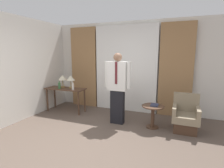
{
  "coord_description": "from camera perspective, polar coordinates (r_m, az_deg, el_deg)",
  "views": [
    {
      "loc": [
        1.54,
        -2.48,
        1.76
      ],
      "look_at": [
        0.04,
        1.38,
        1.03
      ],
      "focal_mm": 28.0,
      "sensor_mm": 36.0,
      "label": 1
    }
  ],
  "objects": [
    {
      "name": "desk",
      "position": [
        5.48,
        -14.95,
        -2.52
      ],
      "size": [
        1.23,
        0.47,
        0.72
      ],
      "color": "#4C3323",
      "rests_on": "ground_plane"
    },
    {
      "name": "curtain_drape_left",
      "position": [
        5.9,
        -9.19,
        5.3
      ],
      "size": [
        0.9,
        0.06,
        2.58
      ],
      "color": "#997047",
      "rests_on": "ground_plane"
    },
    {
      "name": "armchair",
      "position": [
        4.4,
        22.83,
        -10.02
      ],
      "size": [
        0.57,
        0.6,
        0.84
      ],
      "color": "#4C3323",
      "rests_on": "ground_plane"
    },
    {
      "name": "person",
      "position": [
        4.32,
        1.83,
        -0.65
      ],
      "size": [
        0.66,
        0.22,
        1.77
      ],
      "color": "black",
      "rests_on": "ground_plane"
    },
    {
      "name": "curtain_drape_right",
      "position": [
        5.09,
        20.11,
        4.1
      ],
      "size": [
        0.9,
        0.06,
        2.58
      ],
      "color": "#997047",
      "rests_on": "ground_plane"
    },
    {
      "name": "ground_plane",
      "position": [
        3.41,
        -9.7,
        -21.27
      ],
      "size": [
        16.0,
        16.0,
        0.0
      ],
      "primitive_type": "plane",
      "color": "brown"
    },
    {
      "name": "bottle_by_lamp",
      "position": [
        5.41,
        -16.81,
        -0.46
      ],
      "size": [
        0.07,
        0.07,
        0.23
      ],
      "color": "#336638",
      "rests_on": "desk"
    },
    {
      "name": "table_lamp_right",
      "position": [
        5.39,
        -13.34,
        1.73
      ],
      "size": [
        0.26,
        0.26,
        0.38
      ],
      "color": "#9E7F47",
      "rests_on": "desk"
    },
    {
      "name": "table_lamp_left",
      "position": [
        5.56,
        -15.83,
        1.87
      ],
      "size": [
        0.26,
        0.26,
        0.38
      ],
      "color": "#9E7F47",
      "rests_on": "desk"
    },
    {
      "name": "side_table",
      "position": [
        4.3,
        13.19,
        -9.13
      ],
      "size": [
        0.52,
        0.52,
        0.54
      ],
      "color": "#4C3323",
      "rests_on": "ground_plane"
    },
    {
      "name": "wall_back",
      "position": [
        5.44,
        4.78,
        5.64
      ],
      "size": [
        10.0,
        0.06,
        2.7
      ],
      "color": "silver",
      "rests_on": "ground_plane"
    },
    {
      "name": "curtain_sheer_center",
      "position": [
        5.32,
        4.37,
        4.9
      ],
      "size": [
        1.9,
        0.06,
        2.58
      ],
      "color": "white",
      "rests_on": "ground_plane"
    },
    {
      "name": "book",
      "position": [
        4.26,
        13.69,
        -6.68
      ],
      "size": [
        0.17,
        0.23,
        0.03
      ],
      "color": "#2D334C",
      "rests_on": "side_table"
    },
    {
      "name": "bottle_near_edge",
      "position": [
        5.13,
        -12.66,
        -0.81
      ],
      "size": [
        0.07,
        0.07,
        0.23
      ],
      "color": "silver",
      "rests_on": "desk"
    }
  ]
}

